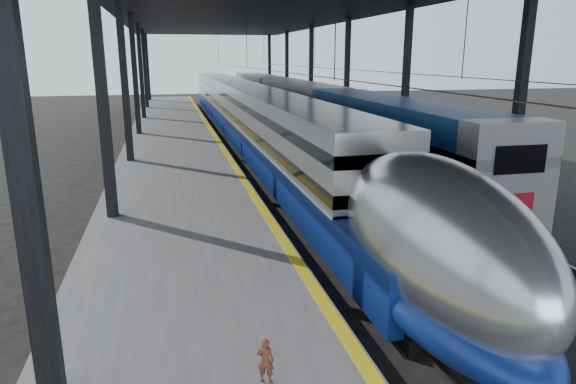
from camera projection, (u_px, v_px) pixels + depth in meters
name	position (u px, v px, depth m)	size (l,w,h in m)	color
ground	(318.00, 288.00, 14.29)	(160.00, 160.00, 0.00)	black
platform	(174.00, 151.00, 32.21)	(6.00, 80.00, 1.00)	#4C4C4F
yellow_strip	(219.00, 142.00, 32.70)	(0.30, 80.00, 0.01)	gold
rails	(297.00, 153.00, 34.09)	(6.52, 80.00, 0.16)	slate
canopy	(257.00, 8.00, 31.21)	(18.00, 75.00, 9.47)	black
tgv_train	(248.00, 117.00, 37.77)	(2.95, 65.20, 4.23)	#ADB0B4
second_train	(301.00, 108.00, 42.16)	(3.09, 56.05, 4.26)	navy
child	(265.00, 360.00, 8.44)	(0.29, 0.19, 0.79)	#52281B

